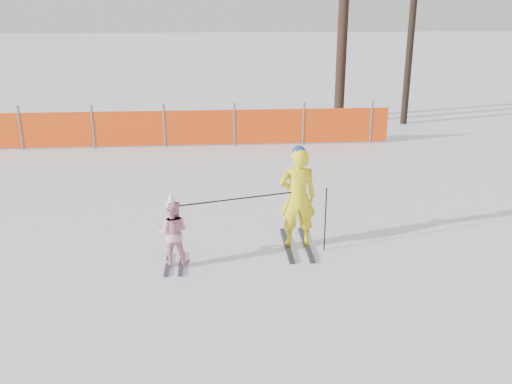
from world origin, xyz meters
TOP-DOWN VIEW (x-y plane):
  - ground at (0.00, 0.00)m, footprint 120.00×120.00m
  - adult at (0.71, 0.45)m, footprint 0.63×1.41m
  - child at (-1.38, -0.12)m, footprint 0.57×0.87m
  - ski_poles at (0.22, 0.20)m, footprint 2.43×0.53m
  - safety_fence at (-3.87, 7.53)m, footprint 16.52×0.06m
  - tree_trunks at (4.09, 10.61)m, footprint 2.45×1.29m

SIDE VIEW (x-z plane):
  - ground at x=0.00m, z-range 0.00..0.00m
  - safety_fence at x=-3.87m, z-range -0.07..1.18m
  - child at x=-1.38m, z-range -0.05..1.21m
  - ski_poles at x=0.22m, z-range 0.28..1.40m
  - adult at x=0.71m, z-range 0.00..1.81m
  - tree_trunks at x=4.09m, z-range -0.35..6.49m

